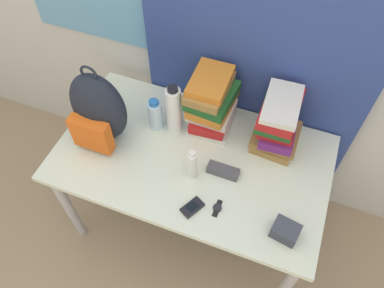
# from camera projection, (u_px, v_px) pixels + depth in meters

# --- Properties ---
(ground_plane) EXTENTS (12.00, 12.00, 0.00)m
(ground_plane) POSITION_uv_depth(u_px,v_px,m) (169.00, 275.00, 2.17)
(ground_plane) COLOR #9E8466
(wall_back) EXTENTS (6.00, 0.06, 2.50)m
(wall_back) POSITION_uv_depth(u_px,v_px,m) (229.00, 3.00, 1.64)
(wall_back) COLOR beige
(wall_back) RESTS_ON ground_plane
(curtain_blue) EXTENTS (1.12, 0.04, 2.50)m
(curtain_blue) POSITION_uv_depth(u_px,v_px,m) (264.00, 18.00, 1.57)
(curtain_blue) COLOR navy
(curtain_blue) RESTS_ON ground_plane
(desk) EXTENTS (1.32, 0.76, 0.70)m
(desk) POSITION_uv_depth(u_px,v_px,m) (192.00, 165.00, 1.88)
(desk) COLOR silver
(desk) RESTS_ON ground_plane
(backpack) EXTENTS (0.28, 0.22, 0.45)m
(backpack) POSITION_uv_depth(u_px,v_px,m) (98.00, 110.00, 1.74)
(backpack) COLOR #1E232D
(backpack) RESTS_ON desk
(book_stack_left) EXTENTS (0.22, 0.29, 0.31)m
(book_stack_left) POSITION_uv_depth(u_px,v_px,m) (212.00, 102.00, 1.82)
(book_stack_left) COLOR silver
(book_stack_left) RESTS_ON desk
(book_stack_center) EXTENTS (0.22, 0.29, 0.29)m
(book_stack_center) POSITION_uv_depth(u_px,v_px,m) (279.00, 122.00, 1.76)
(book_stack_center) COLOR olive
(book_stack_center) RESTS_ON desk
(water_bottle) EXTENTS (0.07, 0.07, 0.18)m
(water_bottle) POSITION_uv_depth(u_px,v_px,m) (155.00, 115.00, 1.86)
(water_bottle) COLOR silver
(water_bottle) RESTS_ON desk
(sports_bottle) EXTENTS (0.08, 0.08, 0.29)m
(sports_bottle) POSITION_uv_depth(u_px,v_px,m) (174.00, 110.00, 1.81)
(sports_bottle) COLOR white
(sports_bottle) RESTS_ON desk
(sunscreen_bottle) EXTENTS (0.04, 0.04, 0.19)m
(sunscreen_bottle) POSITION_uv_depth(u_px,v_px,m) (192.00, 165.00, 1.68)
(sunscreen_bottle) COLOR white
(sunscreen_bottle) RESTS_ON desk
(cell_phone) EXTENTS (0.10, 0.12, 0.02)m
(cell_phone) POSITION_uv_depth(u_px,v_px,m) (192.00, 207.00, 1.65)
(cell_phone) COLOR black
(cell_phone) RESTS_ON desk
(sunglasses_case) EXTENTS (0.15, 0.06, 0.04)m
(sunglasses_case) POSITION_uv_depth(u_px,v_px,m) (223.00, 171.00, 1.75)
(sunglasses_case) COLOR #47474C
(sunglasses_case) RESTS_ON desk
(camera_pouch) EXTENTS (0.12, 0.11, 0.07)m
(camera_pouch) POSITION_uv_depth(u_px,v_px,m) (285.00, 231.00, 1.55)
(camera_pouch) COLOR #383D47
(camera_pouch) RESTS_ON desk
(wristwatch) EXTENTS (0.04, 0.09, 0.01)m
(wristwatch) POSITION_uv_depth(u_px,v_px,m) (217.00, 208.00, 1.65)
(wristwatch) COLOR black
(wristwatch) RESTS_ON desk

